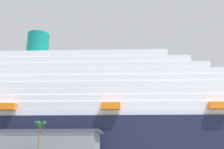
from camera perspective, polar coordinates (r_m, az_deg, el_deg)
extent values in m
cube|color=#191E38|center=(131.20, 0.04, -13.14)|extent=(256.90, 41.76, 17.88)
cube|color=white|center=(132.08, 0.04, -8.59)|extent=(226.12, 37.99, 3.06)
cube|color=white|center=(132.77, -2.19, -7.29)|extent=(219.01, 37.50, 3.06)
cube|color=white|center=(133.73, -4.37, -5.99)|extent=(208.91, 36.32, 3.06)
cube|color=white|center=(134.94, -6.51, -4.70)|extent=(201.46, 35.37, 3.06)
cube|color=white|center=(136.40, -8.60, -3.43)|extent=(187.73, 34.63, 3.06)
cube|color=white|center=(138.10, -10.64, -2.19)|extent=(176.23, 33.48, 3.06)
cube|color=white|center=(140.04, -12.62, -0.97)|extent=(169.36, 32.49, 3.06)
cube|color=white|center=(142.20, -14.54, 0.21)|extent=(161.36, 31.91, 3.06)
cube|color=white|center=(144.58, -16.41, 1.35)|extent=(155.08, 31.18, 3.06)
cube|color=white|center=(147.15, -18.21, 2.46)|extent=(144.72, 30.41, 3.06)
cylinder|color=#0C7266|center=(147.43, -15.12, 5.61)|extent=(11.59, 11.59, 13.61)
cube|color=orange|center=(126.46, -21.09, -6.25)|extent=(8.13, 3.54, 2.80)
cube|color=orange|center=(116.49, -0.25, -6.57)|extent=(8.13, 3.54, 2.80)
cube|color=orange|center=(123.11, 21.18, -6.01)|extent=(8.13, 3.54, 2.80)
cube|color=slate|center=(106.37, -21.58, -13.76)|extent=(66.45, 20.73, 9.41)
cube|color=#3F4759|center=(106.57, -21.31, -11.09)|extent=(69.11, 21.56, 0.60)
cylinder|color=brown|center=(82.96, -14.90, -13.72)|extent=(0.53, 0.53, 10.40)
cone|color=#195923|center=(83.13, -14.38, -10.09)|extent=(0.75, 3.47, 1.84)
cone|color=#195923|center=(83.48, -14.41, -10.11)|extent=(2.96, 2.56, 2.50)
cone|color=#195923|center=(83.66, -14.63, -10.11)|extent=(3.36, 1.59, 2.36)
cone|color=#195923|center=(83.56, -14.83, -10.09)|extent=(2.21, 3.27, 2.26)
cone|color=#195923|center=(83.27, -14.92, -10.07)|extent=(1.68, 3.45, 2.10)
cone|color=#195923|center=(82.92, -14.79, -10.05)|extent=(3.45, 1.43, 2.15)
cone|color=#195923|center=(82.89, -14.54, -10.07)|extent=(3.04, 2.73, 2.10)
sphere|color=#195923|center=(83.25, -14.65, -10.15)|extent=(1.10, 1.10, 1.10)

